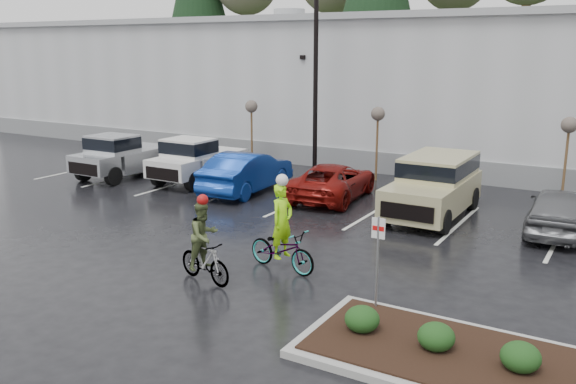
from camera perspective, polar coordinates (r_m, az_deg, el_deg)
The scene contains 21 objects.
ground at distance 15.24m, azimuth -5.58°, elevation -8.51°, with size 120.00×120.00×0.00m, color black.
warehouse at distance 34.47m, azimuth 16.57°, elevation 9.50°, with size 60.50×15.50×7.20m.
wooded_ridge at distance 57.06m, azimuth 22.34°, elevation 9.75°, with size 80.00×25.00×6.00m, color #29411B.
lamppost at distance 26.46m, azimuth 2.63°, elevation 13.43°, with size 0.50×1.00×9.22m.
sapling_west at distance 29.53m, azimuth -3.45°, elevation 7.67°, with size 0.60×0.60×3.20m.
sapling_mid at distance 26.47m, azimuth 8.40°, elevation 6.88°, with size 0.60×0.60×3.20m.
sapling_east at distance 24.67m, azimuth 24.80°, elevation 5.33°, with size 0.60×0.60×3.20m.
curb_island at distance 11.87m, azimuth 20.79°, elevation -15.67°, with size 8.00×3.00×0.15m, color gray.
mulch_bed at distance 11.83m, azimuth 20.83°, elevation -15.27°, with size 7.60×2.60×0.04m, color black.
shrub_a at distance 12.44m, azimuth 6.95°, elevation -11.72°, with size 0.70×0.70×0.52m, color #1B3713.
shrub_b at distance 11.99m, azimuth 13.70°, elevation -13.03°, with size 0.70×0.70×0.52m, color #1B3713.
shrub_c at distance 11.72m, azimuth 20.93°, elevation -14.22°, with size 0.70×0.70×0.52m, color #1B3713.
fire_lane_sign at distance 13.17m, azimuth 8.38°, elevation -5.65°, with size 0.30×0.05×2.20m.
pickup_silver at distance 28.32m, azimuth -14.74°, elevation 3.43°, with size 2.10×5.20×1.96m, color #B9BCC1, non-canonical shape.
pickup_white at distance 26.64m, azimuth -8.00°, elevation 3.13°, with size 2.10×5.20×1.96m, color silver, non-canonical shape.
car_blue at distance 24.42m, azimuth -3.87°, elevation 1.90°, with size 1.72×4.93×1.62m, color navy.
car_red at distance 23.35m, azimuth 4.23°, elevation 1.02°, with size 2.25×4.88×1.36m, color maroon.
suv_tan at distance 21.26m, azimuth 13.38°, elevation 0.43°, with size 2.20×5.10×2.06m, color tan, non-canonical shape.
car_grey at distance 20.69m, azimuth 23.96°, elevation -1.58°, with size 1.73×4.31×1.47m, color slate.
cyclist_hivis at distance 15.81m, azimuth -0.55°, elevation -4.61°, with size 2.20×1.08×2.56m.
cyclist_olive at distance 15.14m, azimuth -7.84°, elevation -5.42°, with size 1.78×0.90×2.23m.
Camera 1 is at (8.40, -11.37, 5.67)m, focal length 38.00 mm.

